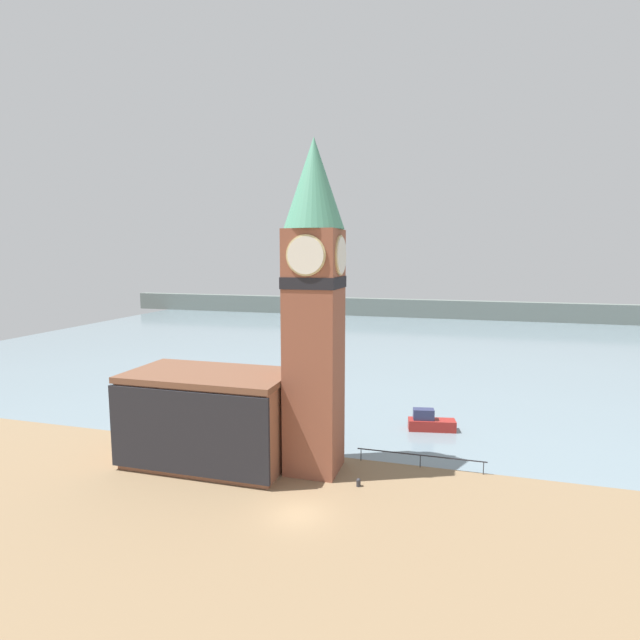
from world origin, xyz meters
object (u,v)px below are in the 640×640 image
boat_near (430,422)px  mooring_bollard_near (358,482)px  pier_building (209,417)px  clock_tower (314,300)px

boat_near → mooring_bollard_near: size_ratio=7.60×
pier_building → boat_near: size_ratio=2.84×
clock_tower → mooring_bollard_near: size_ratio=41.38×
clock_tower → pier_building: 13.54m
clock_tower → pier_building: size_ratio=1.92×
pier_building → boat_near: (17.50, 12.98, -3.11)m
mooring_bollard_near → clock_tower: bearing=154.0°
clock_tower → boat_near: (8.54, 11.99, -13.21)m
pier_building → boat_near: bearing=36.6°
mooring_bollard_near → pier_building: bearing=175.6°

